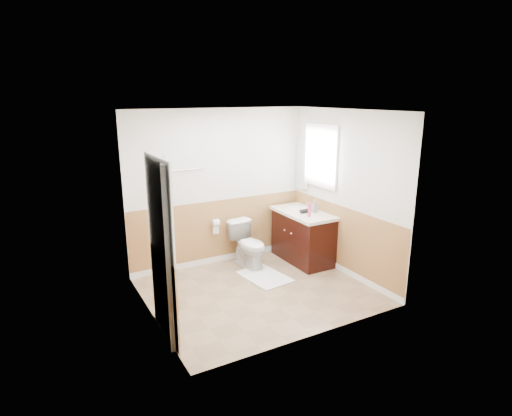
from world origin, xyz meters
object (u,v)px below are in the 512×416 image
soap_dispenser (314,206)px  toilet (249,245)px  vanity_cabinet (303,238)px  lotion_bottle (309,210)px  bath_mat (265,277)px

soap_dispenser → toilet: bearing=161.8°
vanity_cabinet → soap_dispenser: soap_dispenser is taller
toilet → soap_dispenser: bearing=-25.2°
toilet → soap_dispenser: soap_dispenser is taller
lotion_bottle → soap_dispenser: size_ratio=1.10×
lotion_bottle → soap_dispenser: (0.22, 0.17, -0.01)m
lotion_bottle → soap_dispenser: lotion_bottle is taller
toilet → soap_dispenser: size_ratio=3.65×
vanity_cabinet → lotion_bottle: 0.64m
toilet → vanity_cabinet: bearing=-20.6°
toilet → vanity_cabinet: size_ratio=0.66×
toilet → vanity_cabinet: vanity_cabinet is taller
vanity_cabinet → lotion_bottle: lotion_bottle is taller
toilet → bath_mat: size_ratio=0.91×
lotion_bottle → soap_dispenser: bearing=37.9°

